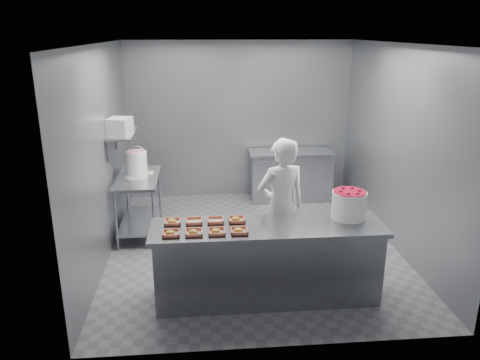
% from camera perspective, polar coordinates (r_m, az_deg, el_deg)
% --- Properties ---
extents(floor, '(4.50, 4.50, 0.00)m').
position_cam_1_polar(floor, '(6.79, 1.60, -8.04)').
color(floor, '#4C4C51').
rests_on(floor, ground).
extents(ceiling, '(4.50, 4.50, 0.00)m').
position_cam_1_polar(ceiling, '(6.11, 1.84, 16.31)').
color(ceiling, white).
rests_on(ceiling, wall_back).
extents(wall_back, '(4.00, 0.04, 2.80)m').
position_cam_1_polar(wall_back, '(8.49, -0.09, 7.25)').
color(wall_back, slate).
rests_on(wall_back, ground).
extents(wall_left, '(0.04, 4.50, 2.80)m').
position_cam_1_polar(wall_left, '(6.39, -16.42, 2.94)').
color(wall_left, slate).
rests_on(wall_left, ground).
extents(wall_right, '(0.04, 4.50, 2.80)m').
position_cam_1_polar(wall_right, '(6.83, 18.64, 3.68)').
color(wall_right, slate).
rests_on(wall_right, ground).
extents(service_counter, '(2.60, 0.70, 0.90)m').
position_cam_1_polar(service_counter, '(5.39, 3.34, -9.94)').
color(service_counter, slate).
rests_on(service_counter, ground).
extents(prep_table, '(0.60, 1.20, 0.90)m').
position_cam_1_polar(prep_table, '(7.13, -12.22, -1.98)').
color(prep_table, slate).
rests_on(prep_table, ground).
extents(back_counter, '(1.50, 0.60, 0.90)m').
position_cam_1_polar(back_counter, '(8.51, 6.17, 0.59)').
color(back_counter, slate).
rests_on(back_counter, ground).
extents(wall_shelf, '(0.35, 0.90, 0.03)m').
position_cam_1_polar(wall_shelf, '(6.90, -14.15, 5.48)').
color(wall_shelf, slate).
rests_on(wall_shelf, wall_left).
extents(tray_0, '(0.19, 0.18, 0.06)m').
position_cam_1_polar(tray_0, '(5.00, -8.43, -6.43)').
color(tray_0, tan).
rests_on(tray_0, service_counter).
extents(tray_1, '(0.19, 0.18, 0.06)m').
position_cam_1_polar(tray_1, '(5.00, -5.66, -6.37)').
color(tray_1, tan).
rests_on(tray_1, service_counter).
extents(tray_2, '(0.19, 0.18, 0.06)m').
position_cam_1_polar(tray_2, '(5.00, -2.89, -6.29)').
color(tray_2, tan).
rests_on(tray_2, service_counter).
extents(tray_3, '(0.19, 0.18, 0.06)m').
position_cam_1_polar(tray_3, '(5.01, -0.13, -6.20)').
color(tray_3, tan).
rests_on(tray_3, service_counter).
extents(tray_4, '(0.19, 0.18, 0.06)m').
position_cam_1_polar(tray_4, '(5.29, -8.26, -5.04)').
color(tray_4, tan).
rests_on(tray_4, service_counter).
extents(tray_5, '(0.19, 0.18, 0.04)m').
position_cam_1_polar(tray_5, '(5.28, -5.61, -5.01)').
color(tray_5, tan).
rests_on(tray_5, service_counter).
extents(tray_6, '(0.19, 0.18, 0.04)m').
position_cam_1_polar(tray_6, '(5.28, -3.00, -4.94)').
color(tray_6, tan).
rests_on(tray_6, service_counter).
extents(tray_7, '(0.19, 0.18, 0.06)m').
position_cam_1_polar(tray_7, '(5.30, -0.43, -4.82)').
color(tray_7, tan).
rests_on(tray_7, service_counter).
extents(worker, '(0.73, 0.59, 1.75)m').
position_cam_1_polar(worker, '(5.79, 5.00, -3.34)').
color(worker, silver).
rests_on(worker, ground).
extents(strawberry_tub, '(0.39, 0.39, 0.32)m').
position_cam_1_polar(strawberry_tub, '(5.48, 13.14, -2.84)').
color(strawberry_tub, white).
rests_on(strawberry_tub, service_counter).
extents(glaze_bucket, '(0.32, 0.30, 0.47)m').
position_cam_1_polar(glaze_bucket, '(6.99, -12.48, 1.97)').
color(glaze_bucket, white).
rests_on(glaze_bucket, prep_table).
extents(bucket_lid, '(0.37, 0.37, 0.02)m').
position_cam_1_polar(bucket_lid, '(7.05, -12.67, 0.48)').
color(bucket_lid, white).
rests_on(bucket_lid, prep_table).
extents(rag, '(0.16, 0.15, 0.02)m').
position_cam_1_polar(rag, '(7.17, -11.14, 0.86)').
color(rag, '#CCB28C').
rests_on(rag, prep_table).
extents(appliance, '(0.35, 0.39, 0.25)m').
position_cam_1_polar(appliance, '(6.69, -14.47, 6.30)').
color(appliance, gray).
rests_on(appliance, wall_shelf).
extents(paper_stack, '(0.33, 0.26, 0.04)m').
position_cam_1_polar(paper_stack, '(8.36, 5.39, 3.61)').
color(paper_stack, silver).
rests_on(paper_stack, back_counter).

